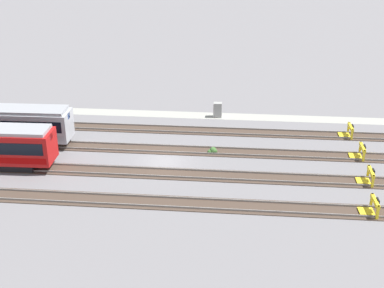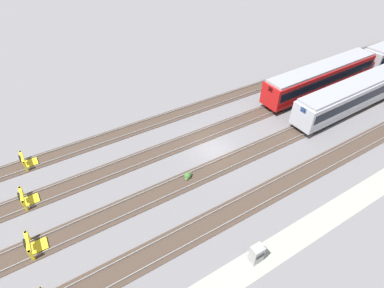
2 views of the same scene
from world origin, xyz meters
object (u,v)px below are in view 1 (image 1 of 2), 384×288
Objects in this scene: bumper_stop_nearest_track at (348,132)px; bumper_stop_middle_track at (367,177)px; bumper_stop_near_inner_track at (359,152)px; bumper_stop_far_inner_track at (371,207)px; weed_clump at (213,151)px; electrical_cabinet at (218,110)px.

bumper_stop_middle_track is (0.05, 9.82, 0.00)m from bumper_stop_nearest_track.
bumper_stop_near_inner_track is at bearing -92.96° from bumper_stop_middle_track.
bumper_stop_nearest_track is 1.00× the size of bumper_stop_far_inner_track.
bumper_stop_middle_track is 13.87m from weed_clump.
bumper_stop_near_inner_track is 1.00× the size of bumper_stop_far_inner_track.
bumper_stop_middle_track is at bearing 89.68° from bumper_stop_nearest_track.
bumper_stop_nearest_track is 9.82m from bumper_stop_middle_track.
bumper_stop_far_inner_track is at bearing 123.13° from electrical_cabinet.
bumper_stop_far_inner_track is 2.18× the size of weed_clump.
bumper_stop_near_inner_track is 1.25× the size of electrical_cabinet.
bumper_stop_near_inner_track and bumper_stop_far_inner_track have the same top height.
bumper_stop_nearest_track is at bearing 162.18° from electrical_cabinet.
bumper_stop_nearest_track is at bearing -93.01° from bumper_stop_far_inner_track.
bumper_stop_nearest_track is 14.77m from bumper_stop_far_inner_track.
bumper_stop_nearest_track reaches higher than weed_clump.
bumper_stop_middle_track is at bearing 87.04° from bumper_stop_near_inner_track.
bumper_stop_near_inner_track is 1.00× the size of bumper_stop_middle_track.
bumper_stop_nearest_track and bumper_stop_middle_track have the same top height.
bumper_stop_far_inner_track reaches higher than weed_clump.
electrical_cabinet is at bearing -89.92° from weed_clump.
electrical_cabinet is at bearing -47.00° from bumper_stop_middle_track.
bumper_stop_nearest_track is 13.83m from electrical_cabinet.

